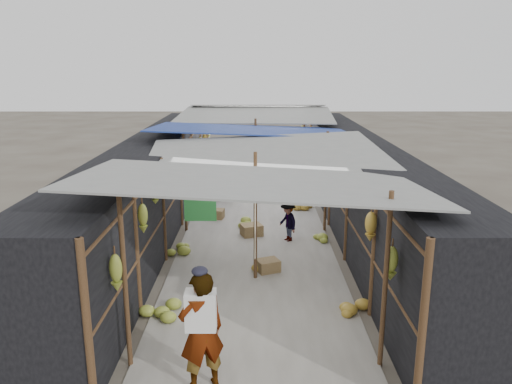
{
  "coord_description": "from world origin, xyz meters",
  "views": [
    {
      "loc": [
        0.01,
        -6.35,
        4.21
      ],
      "look_at": [
        0.01,
        5.2,
        1.25
      ],
      "focal_mm": 35.0,
      "sensor_mm": 36.0,
      "label": 1
    }
  ],
  "objects_px": {
    "crate_near": "(252,230)",
    "shopper_blue": "(228,179)",
    "vendor_elderly": "(201,331)",
    "vendor_seated": "(288,221)",
    "black_basin": "(303,196)"
  },
  "relations": [
    {
      "from": "crate_near",
      "to": "black_basin",
      "type": "height_order",
      "value": "crate_near"
    },
    {
      "from": "vendor_elderly",
      "to": "black_basin",
      "type": "bearing_deg",
      "value": -127.25
    },
    {
      "from": "crate_near",
      "to": "vendor_seated",
      "type": "bearing_deg",
      "value": -43.13
    },
    {
      "from": "crate_near",
      "to": "black_basin",
      "type": "xyz_separation_m",
      "value": [
        1.62,
        3.61,
        -0.06
      ]
    },
    {
      "from": "vendor_elderly",
      "to": "vendor_seated",
      "type": "bearing_deg",
      "value": -128.98
    },
    {
      "from": "black_basin",
      "to": "vendor_seated",
      "type": "height_order",
      "value": "vendor_seated"
    },
    {
      "from": "crate_near",
      "to": "black_basin",
      "type": "relative_size",
      "value": 0.86
    },
    {
      "from": "crate_near",
      "to": "vendor_elderly",
      "type": "relative_size",
      "value": 0.3
    },
    {
      "from": "crate_near",
      "to": "black_basin",
      "type": "distance_m",
      "value": 3.96
    },
    {
      "from": "crate_near",
      "to": "vendor_elderly",
      "type": "distance_m",
      "value": 6.16
    },
    {
      "from": "crate_near",
      "to": "vendor_elderly",
      "type": "bearing_deg",
      "value": -115.38
    },
    {
      "from": "vendor_elderly",
      "to": "vendor_seated",
      "type": "xyz_separation_m",
      "value": [
        1.49,
        5.7,
        -0.33
      ]
    },
    {
      "from": "crate_near",
      "to": "shopper_blue",
      "type": "xyz_separation_m",
      "value": [
        -0.77,
        3.21,
        0.6
      ]
    },
    {
      "from": "vendor_elderly",
      "to": "shopper_blue",
      "type": "bearing_deg",
      "value": -113.34
    },
    {
      "from": "vendor_elderly",
      "to": "crate_near",
      "type": "bearing_deg",
      "value": -120.0
    }
  ]
}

